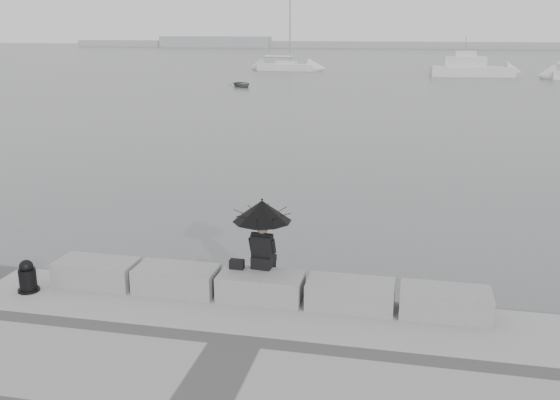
% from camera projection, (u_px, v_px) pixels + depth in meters
% --- Properties ---
extents(ground, '(360.00, 360.00, 0.00)m').
position_uv_depth(ground, '(267.00, 312.00, 12.47)').
color(ground, '#4F5255').
rests_on(ground, ground).
extents(stone_block_far_left, '(1.60, 0.80, 0.50)m').
position_uv_depth(stone_block_far_left, '(97.00, 272.00, 12.53)').
color(stone_block_far_left, slate).
rests_on(stone_block_far_left, promenade).
extents(stone_block_left, '(1.60, 0.80, 0.50)m').
position_uv_depth(stone_block_left, '(177.00, 279.00, 12.19)').
color(stone_block_left, slate).
rests_on(stone_block_left, promenade).
extents(stone_block_centre, '(1.60, 0.80, 0.50)m').
position_uv_depth(stone_block_centre, '(261.00, 287.00, 11.85)').
color(stone_block_centre, slate).
rests_on(stone_block_centre, promenade).
extents(stone_block_right, '(1.60, 0.80, 0.50)m').
position_uv_depth(stone_block_right, '(350.00, 294.00, 11.50)').
color(stone_block_right, slate).
rests_on(stone_block_right, promenade).
extents(stone_block_far_right, '(1.60, 0.80, 0.50)m').
position_uv_depth(stone_block_far_right, '(445.00, 303.00, 11.16)').
color(stone_block_far_right, slate).
rests_on(stone_block_far_right, promenade).
extents(seated_person, '(1.14, 1.14, 1.39)m').
position_uv_depth(seated_person, '(262.00, 219.00, 11.86)').
color(seated_person, black).
rests_on(seated_person, stone_block_centre).
extents(bag, '(0.28, 0.16, 0.18)m').
position_uv_depth(bag, '(237.00, 264.00, 12.05)').
color(bag, black).
rests_on(bag, stone_block_centre).
extents(mooring_bollard, '(0.42, 0.42, 0.66)m').
position_uv_depth(mooring_bollard, '(28.00, 278.00, 12.17)').
color(mooring_bollard, black).
rests_on(mooring_bollard, promenade).
extents(distant_landmass, '(180.00, 8.00, 2.80)m').
position_uv_depth(distant_landmass, '(375.00, 44.00, 159.34)').
color(distant_landmass, '#95989A').
rests_on(distant_landmass, ground).
extents(sailboat_left, '(7.35, 2.84, 12.90)m').
position_uv_depth(sailboat_left, '(286.00, 66.00, 79.65)').
color(sailboat_left, silver).
rests_on(sailboat_left, ground).
extents(motor_cruiser, '(9.32, 3.63, 4.50)m').
position_uv_depth(motor_cruiser, '(472.00, 68.00, 70.32)').
color(motor_cruiser, silver).
rests_on(motor_cruiser, ground).
extents(dinghy, '(3.04, 2.77, 0.49)m').
position_uv_depth(dinghy, '(242.00, 84.00, 58.45)').
color(dinghy, slate).
rests_on(dinghy, ground).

